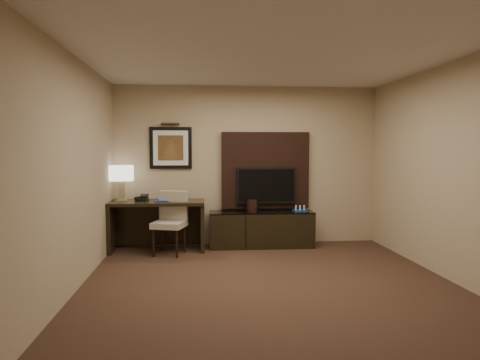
{
  "coord_description": "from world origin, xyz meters",
  "views": [
    {
      "loc": [
        -0.85,
        -4.79,
        1.62
      ],
      "look_at": [
        -0.2,
        1.8,
        1.15
      ],
      "focal_mm": 32.0,
      "sensor_mm": 36.0,
      "label": 1
    }
  ],
  "objects": [
    {
      "name": "desk",
      "position": [
        -1.5,
        2.1,
        0.4
      ],
      "size": [
        1.51,
        0.67,
        0.8
      ],
      "primitive_type": "cube",
      "rotation": [
        0.0,
        0.0,
        -0.02
      ],
      "color": "black",
      "rests_on": "floor"
    },
    {
      "name": "desk_chair",
      "position": [
        -1.29,
        1.8,
        0.48
      ],
      "size": [
        0.59,
        0.64,
        0.96
      ],
      "primitive_type": null,
      "rotation": [
        0.0,
        0.0,
        -0.29
      ],
      "color": "#C0B5A0",
      "rests_on": "floor"
    },
    {
      "name": "book",
      "position": [
        -1.36,
        2.09,
        0.92
      ],
      "size": [
        0.18,
        0.07,
        0.24
      ],
      "primitive_type": "imported",
      "rotation": [
        0.0,
        0.0,
        0.26
      ],
      "color": "#B7AE90",
      "rests_on": "desk"
    },
    {
      "name": "wall_front",
      "position": [
        0.0,
        -2.5,
        1.35
      ],
      "size": [
        4.5,
        0.01,
        2.7
      ],
      "primitive_type": "cube",
      "color": "tan",
      "rests_on": "floor"
    },
    {
      "name": "ceiling",
      "position": [
        0.0,
        0.0,
        2.7
      ],
      "size": [
        4.5,
        5.0,
        0.01
      ],
      "primitive_type": "cube",
      "color": "silver",
      "rests_on": "wall_back"
    },
    {
      "name": "wall_right",
      "position": [
        2.25,
        0.0,
        1.35
      ],
      "size": [
        0.01,
        5.0,
        2.7
      ],
      "primitive_type": "cube",
      "color": "tan",
      "rests_on": "floor"
    },
    {
      "name": "blue_folder",
      "position": [
        -1.4,
        2.09,
        0.81
      ],
      "size": [
        0.27,
        0.33,
        0.02
      ],
      "primitive_type": "cube",
      "rotation": [
        0.0,
        0.0,
        -0.22
      ],
      "color": "#18329F",
      "rests_on": "desk"
    },
    {
      "name": "floor",
      "position": [
        0.0,
        0.0,
        -0.01
      ],
      "size": [
        4.5,
        5.0,
        0.01
      ],
      "primitive_type": "cube",
      "color": "#372218",
      "rests_on": "ground"
    },
    {
      "name": "wall_back",
      "position": [
        0.0,
        2.5,
        1.35
      ],
      "size": [
        4.5,
        0.01,
        2.7
      ],
      "primitive_type": "cube",
      "color": "tan",
      "rests_on": "floor"
    },
    {
      "name": "minibar_tray",
      "position": [
        0.85,
        2.18,
        0.63
      ],
      "size": [
        0.25,
        0.17,
        0.08
      ],
      "primitive_type": null,
      "rotation": [
        0.0,
        0.0,
        0.16
      ],
      "color": "#1941A5",
      "rests_on": "credenza"
    },
    {
      "name": "credenza",
      "position": [
        0.2,
        2.2,
        0.3
      ],
      "size": [
        1.73,
        0.52,
        0.59
      ],
      "primitive_type": "cube",
      "rotation": [
        0.0,
        0.0,
        -0.02
      ],
      "color": "black",
      "rests_on": "floor"
    },
    {
      "name": "ice_bucket",
      "position": [
        0.04,
        2.18,
        0.69
      ],
      "size": [
        0.19,
        0.19,
        0.2
      ],
      "primitive_type": "cylinder",
      "rotation": [
        0.0,
        0.0,
        0.04
      ],
      "color": "black",
      "rests_on": "credenza"
    },
    {
      "name": "tv",
      "position": [
        0.3,
        2.34,
        1.02
      ],
      "size": [
        1.0,
        0.08,
        0.6
      ],
      "primitive_type": "cube",
      "color": "black",
      "rests_on": "tv_wall_panel"
    },
    {
      "name": "picture_light",
      "position": [
        -1.3,
        2.44,
        2.05
      ],
      "size": [
        0.04,
        0.04,
        0.3
      ],
      "primitive_type": "cylinder",
      "color": "#432D15",
      "rests_on": "wall_back"
    },
    {
      "name": "table_lamp",
      "position": [
        -2.07,
        2.2,
        1.08
      ],
      "size": [
        0.36,
        0.23,
        0.55
      ],
      "primitive_type": null,
      "rotation": [
        0.0,
        0.0,
        -0.1
      ],
      "color": "#98895F",
      "rests_on": "desk"
    },
    {
      "name": "tv_wall_panel",
      "position": [
        0.3,
        2.44,
        1.27
      ],
      "size": [
        1.5,
        0.12,
        1.3
      ],
      "primitive_type": "cube",
      "color": "black",
      "rests_on": "wall_back"
    },
    {
      "name": "desk_phone",
      "position": [
        -1.74,
        2.1,
        0.85
      ],
      "size": [
        0.21,
        0.2,
        0.09
      ],
      "primitive_type": null,
      "rotation": [
        0.0,
        0.0,
        -0.19
      ],
      "color": "black",
      "rests_on": "desk"
    },
    {
      "name": "wall_left",
      "position": [
        -2.25,
        0.0,
        1.35
      ],
      "size": [
        0.01,
        5.0,
        2.7
      ],
      "primitive_type": "cube",
      "color": "tan",
      "rests_on": "floor"
    },
    {
      "name": "artwork",
      "position": [
        -1.3,
        2.48,
        1.65
      ],
      "size": [
        0.7,
        0.04,
        0.7
      ],
      "primitive_type": "cube",
      "color": "black",
      "rests_on": "wall_back"
    }
  ]
}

